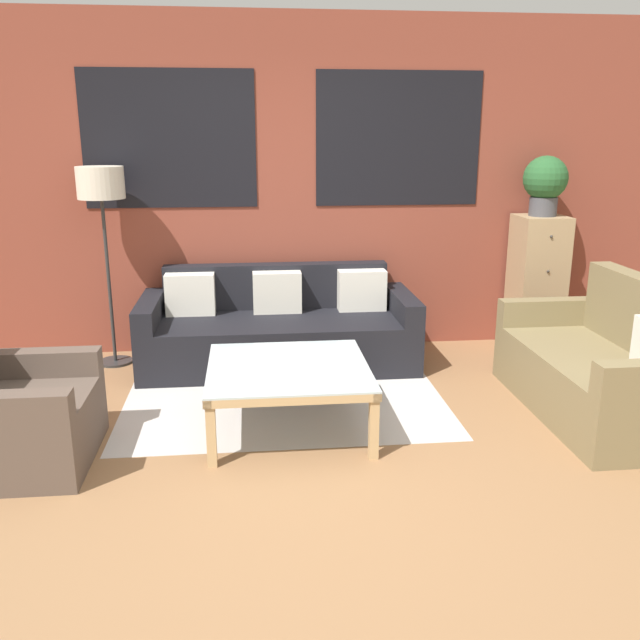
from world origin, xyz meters
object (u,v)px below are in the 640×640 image
floor_lamp (101,194)px  potted_plant (545,182)px  armchair_corner (12,417)px  couch_dark (279,330)px  coffee_table (288,374)px  settee_vintage (603,370)px  drawer_cabinet (536,283)px

floor_lamp → potted_plant: potted_plant is taller
armchair_corner → potted_plant: potted_plant is taller
couch_dark → coffee_table: (0.00, -1.30, 0.09)m
settee_vintage → armchair_corner: settee_vintage is taller
couch_dark → drawer_cabinet: drawer_cabinet is taller
floor_lamp → settee_vintage: bearing=-22.1°
coffee_table → potted_plant: potted_plant is taller
armchair_corner → potted_plant: size_ratio=1.73×
drawer_cabinet → settee_vintage: bearing=-95.3°
settee_vintage → coffee_table: size_ratio=1.60×
settee_vintage → armchair_corner: 3.75m
armchair_corner → couch_dark: bearing=44.8°
coffee_table → drawer_cabinet: bearing=33.6°
settee_vintage → drawer_cabinet: (0.14, 1.47, 0.28)m
armchair_corner → drawer_cabinet: 4.28m
armchair_corner → drawer_cabinet: bearing=24.9°
couch_dark → drawer_cabinet: (2.27, 0.20, 0.30)m
couch_dark → settee_vintage: settee_vintage is taller
floor_lamp → potted_plant: bearing=0.8°
settee_vintage → coffee_table: settee_vintage is taller
settee_vintage → armchair_corner: bearing=-175.1°
settee_vintage → coffee_table: (-2.13, -0.03, 0.06)m
couch_dark → drawer_cabinet: 2.30m
potted_plant → settee_vintage: bearing=-95.3°
floor_lamp → potted_plant: 3.63m
armchair_corner → drawer_cabinet: size_ratio=0.74×
drawer_cabinet → potted_plant: (-0.00, 0.00, 0.87)m
armchair_corner → coffee_table: bearing=10.3°
settee_vintage → drawer_cabinet: drawer_cabinet is taller
couch_dark → armchair_corner: (-1.60, -1.59, -0.01)m
settee_vintage → couch_dark: bearing=149.1°
couch_dark → settee_vintage: bearing=-30.9°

